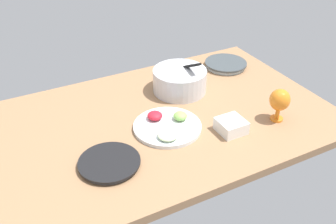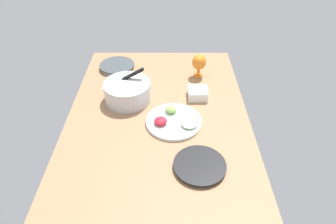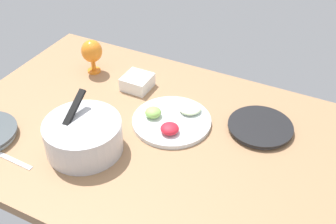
{
  "view_description": "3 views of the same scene",
  "coord_description": "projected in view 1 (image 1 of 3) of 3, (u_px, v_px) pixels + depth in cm",
  "views": [
    {
      "loc": [
        -70.57,
        -138.35,
        104.31
      ],
      "look_at": [
        0.67,
        -2.29,
        3.97
      ],
      "focal_mm": 41.78,
      "sensor_mm": 36.0,
      "label": 1
    },
    {
      "loc": [
        -129.44,
        -5.87,
        109.62
      ],
      "look_at": [
        1.48,
        -5.75,
        3.97
      ],
      "focal_mm": 31.83,
      "sensor_mm": 36.0,
      "label": 2
    },
    {
      "loc": [
        -60.48,
        107.54,
        106.93
      ],
      "look_at": [
        -0.97,
        -10.05,
        3.97
      ],
      "focal_mm": 45.26,
      "sensor_mm": 36.0,
      "label": 3
    }
  ],
  "objects": [
    {
      "name": "ground_plane",
      "position": [
        165.0,
        120.0,
        1.88
      ],
      "size": [
        160.0,
        104.0,
        4.0
      ],
      "primitive_type": "cube",
      "color": "#99704C"
    },
    {
      "name": "dinner_plate_left",
      "position": [
        109.0,
        163.0,
        1.57
      ],
      "size": [
        25.26,
        25.26,
        2.29
      ],
      "color": "#4C4C51",
      "rests_on": "ground_plane"
    },
    {
      "name": "dinner_plate_right",
      "position": [
        226.0,
        64.0,
        2.31
      ],
      "size": [
        24.58,
        24.58,
        3.15
      ],
      "color": "silver",
      "rests_on": "ground_plane"
    },
    {
      "name": "mixing_bowl",
      "position": [
        180.0,
        80.0,
        2.05
      ],
      "size": [
        28.11,
        28.11,
        19.11
      ],
      "color": "silver",
      "rests_on": "ground_plane"
    },
    {
      "name": "fruit_platter",
      "position": [
        167.0,
        126.0,
        1.78
      ],
      "size": [
        31.31,
        31.31,
        5.58
      ],
      "color": "silver",
      "rests_on": "ground_plane"
    },
    {
      "name": "hurricane_glass_orange",
      "position": [
        280.0,
        101.0,
        1.8
      ],
      "size": [
        9.53,
        9.53,
        16.18
      ],
      "color": "orange",
      "rests_on": "ground_plane"
    },
    {
      "name": "square_bowl_white",
      "position": [
        231.0,
        125.0,
        1.76
      ],
      "size": [
        11.76,
        11.76,
        5.94
      ],
      "color": "white",
      "rests_on": "ground_plane"
    },
    {
      "name": "fork_by_right_plate",
      "position": [
        195.0,
        69.0,
        2.28
      ],
      "size": [
        18.06,
        2.5,
        0.6
      ],
      "primitive_type": "cube",
      "rotation": [
        0.0,
        0.0,
        -0.04
      ],
      "color": "silver",
      "rests_on": "ground_plane"
    }
  ]
}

